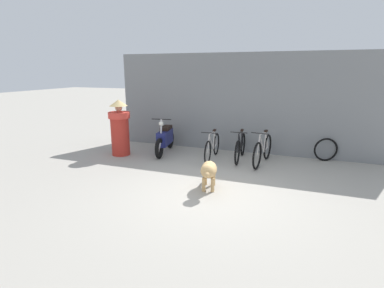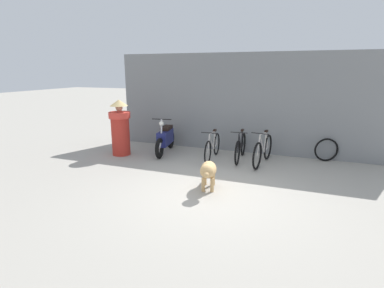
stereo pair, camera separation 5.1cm
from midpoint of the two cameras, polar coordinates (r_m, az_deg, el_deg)
name	(u,v)px [view 1 (the left image)]	position (r m, az deg, el deg)	size (l,w,h in m)	color
ground_plane	(212,192)	(6.37, 3.51, -9.13)	(60.00, 60.00, 0.00)	#9E998E
shop_wall_back	(246,103)	(9.31, 10.02, 7.61)	(8.35, 0.20, 3.00)	slate
bicycle_0	(212,147)	(8.53, 3.72, -0.61)	(0.46, 1.70, 0.86)	black
bicycle_1	(240,148)	(8.56, 9.01, -0.69)	(0.46, 1.66, 0.88)	black
bicycle_2	(263,150)	(8.30, 13.14, -1.20)	(0.46, 1.74, 0.93)	black
motorcycle	(165,139)	(9.18, -5.33, 0.98)	(0.58, 1.81, 1.12)	black
stray_dog	(209,171)	(6.34, 2.96, -5.10)	(0.49, 1.12, 0.66)	tan
person_in_robes	(120,128)	(9.14, -13.75, 3.07)	(0.74, 0.74, 1.66)	#B72D23
spare_tire_left	(326,150)	(9.14, 23.98, -0.98)	(0.64, 0.26, 0.66)	black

